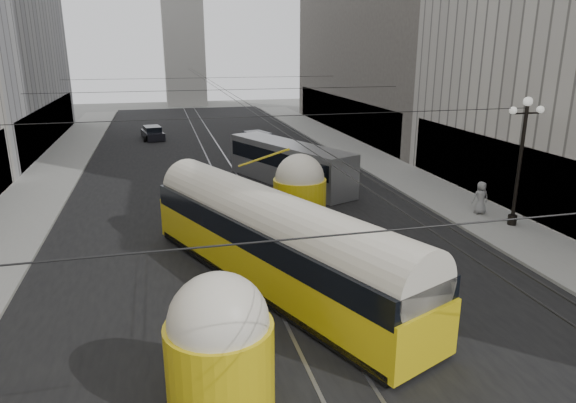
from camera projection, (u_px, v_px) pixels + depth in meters
road at (226, 175)px, 36.54m from camera, size 20.00×85.00×0.02m
sidewalk_left at (54, 172)px, 36.98m from camera, size 4.00×72.00×0.15m
sidewalk_right at (365, 156)px, 42.55m from camera, size 4.00×72.00×0.15m
rail_left at (216, 176)px, 36.36m from camera, size 0.12×85.00×0.04m
rail_right at (237, 174)px, 36.71m from camera, size 0.12×85.00×0.04m
distant_tower at (181, 3)px, 76.29m from camera, size 6.00×6.00×31.36m
lamppost_right_mid at (521, 155)px, 24.92m from camera, size 1.86×0.44×6.37m
catenary at (227, 92)px, 33.92m from camera, size 25.00×72.00×0.23m
streetcar at (274, 240)px, 19.24m from camera, size 8.30×15.80×3.72m
city_bus at (289, 162)px, 33.62m from camera, size 6.31×11.23×2.75m
sedan_white_far at (258, 141)px, 45.92m from camera, size 3.23×4.98×1.46m
sedan_dark_far at (153, 133)px, 50.46m from camera, size 2.37×4.31×1.29m
pedestrian_sidewalk_right at (481, 198)px, 27.43m from camera, size 0.91×0.60×1.76m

